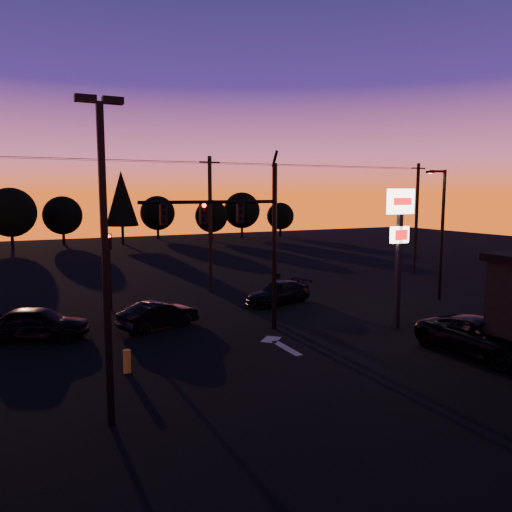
{
  "coord_description": "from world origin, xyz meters",
  "views": [
    {
      "loc": [
        -9.7,
        -17.04,
        6.59
      ],
      "look_at": [
        1.0,
        5.0,
        3.5
      ],
      "focal_mm": 35.0,
      "sensor_mm": 36.0,
      "label": 1
    }
  ],
  "objects_px": {
    "bollard": "(127,361)",
    "car_right": "(278,293)",
    "car_left": "(38,323)",
    "suv_parked": "(483,338)",
    "pylon_sign": "(400,228)",
    "car_mid": "(159,315)",
    "traffic_signal_mast": "(244,229)",
    "secondary_signal": "(109,260)",
    "streetlight": "(441,229)",
    "parking_lot_light": "(105,242)"
  },
  "relations": [
    {
      "from": "bollard",
      "to": "car_right",
      "type": "bearing_deg",
      "value": 36.46
    },
    {
      "from": "car_left",
      "to": "suv_parked",
      "type": "bearing_deg",
      "value": -99.44
    },
    {
      "from": "suv_parked",
      "to": "pylon_sign",
      "type": "bearing_deg",
      "value": 87.82
    },
    {
      "from": "car_mid",
      "to": "car_right",
      "type": "height_order",
      "value": "car_mid"
    },
    {
      "from": "traffic_signal_mast",
      "to": "secondary_signal",
      "type": "bearing_deg",
      "value": 123.19
    },
    {
      "from": "bollard",
      "to": "pylon_sign",
      "type": "bearing_deg",
      "value": 2.02
    },
    {
      "from": "pylon_sign",
      "to": "suv_parked",
      "type": "height_order",
      "value": "pylon_sign"
    },
    {
      "from": "car_right",
      "to": "bollard",
      "type": "bearing_deg",
      "value": -70.64
    },
    {
      "from": "streetlight",
      "to": "suv_parked",
      "type": "bearing_deg",
      "value": -127.07
    },
    {
      "from": "pylon_sign",
      "to": "car_mid",
      "type": "relative_size",
      "value": 1.7
    },
    {
      "from": "bollard",
      "to": "car_left",
      "type": "bearing_deg",
      "value": 114.62
    },
    {
      "from": "car_left",
      "to": "car_right",
      "type": "height_order",
      "value": "car_left"
    },
    {
      "from": "traffic_signal_mast",
      "to": "secondary_signal",
      "type": "height_order",
      "value": "traffic_signal_mast"
    },
    {
      "from": "car_mid",
      "to": "car_right",
      "type": "xyz_separation_m",
      "value": [
        7.9,
        2.28,
        -0.01
      ]
    },
    {
      "from": "secondary_signal",
      "to": "car_right",
      "type": "relative_size",
      "value": 0.97
    },
    {
      "from": "car_left",
      "to": "car_right",
      "type": "distance_m",
      "value": 13.47
    },
    {
      "from": "secondary_signal",
      "to": "car_mid",
      "type": "bearing_deg",
      "value": -73.42
    },
    {
      "from": "pylon_sign",
      "to": "car_mid",
      "type": "distance_m",
      "value": 12.45
    },
    {
      "from": "traffic_signal_mast",
      "to": "parking_lot_light",
      "type": "xyz_separation_m",
      "value": [
        -7.4,
        -6.99,
        0.33
      ]
    },
    {
      "from": "car_mid",
      "to": "suv_parked",
      "type": "xyz_separation_m",
      "value": [
        10.75,
        -9.94,
        0.1
      ]
    },
    {
      "from": "parking_lot_light",
      "to": "pylon_sign",
      "type": "relative_size",
      "value": 1.34
    },
    {
      "from": "secondary_signal",
      "to": "car_left",
      "type": "bearing_deg",
      "value": -131.78
    },
    {
      "from": "parking_lot_light",
      "to": "bollard",
      "type": "xyz_separation_m",
      "value": [
        1.27,
        4.03,
        -4.84
      ]
    },
    {
      "from": "car_right",
      "to": "streetlight",
      "type": "bearing_deg",
      "value": 53.53
    },
    {
      "from": "secondary_signal",
      "to": "parking_lot_light",
      "type": "height_order",
      "value": "parking_lot_light"
    },
    {
      "from": "parking_lot_light",
      "to": "suv_parked",
      "type": "bearing_deg",
      "value": -1.43
    },
    {
      "from": "secondary_signal",
      "to": "car_right",
      "type": "bearing_deg",
      "value": -15.68
    },
    {
      "from": "traffic_signal_mast",
      "to": "bollard",
      "type": "relative_size",
      "value": 10.03
    },
    {
      "from": "pylon_sign",
      "to": "suv_parked",
      "type": "xyz_separation_m",
      "value": [
        0.21,
        -4.87,
        -4.16
      ]
    },
    {
      "from": "pylon_sign",
      "to": "suv_parked",
      "type": "bearing_deg",
      "value": -87.52
    },
    {
      "from": "car_mid",
      "to": "streetlight",
      "type": "bearing_deg",
      "value": -113.09
    },
    {
      "from": "car_right",
      "to": "car_mid",
      "type": "bearing_deg",
      "value": -91.0
    },
    {
      "from": "car_mid",
      "to": "suv_parked",
      "type": "distance_m",
      "value": 14.64
    },
    {
      "from": "secondary_signal",
      "to": "car_left",
      "type": "relative_size",
      "value": 0.98
    },
    {
      "from": "traffic_signal_mast",
      "to": "suv_parked",
      "type": "bearing_deg",
      "value": -45.2
    },
    {
      "from": "streetlight",
      "to": "parking_lot_light",
      "type": "bearing_deg",
      "value": -158.35
    },
    {
      "from": "streetlight",
      "to": "car_left",
      "type": "relative_size",
      "value": 1.8
    },
    {
      "from": "car_mid",
      "to": "bollard",
      "type": "bearing_deg",
      "value": 134.58
    },
    {
      "from": "secondary_signal",
      "to": "parking_lot_light",
      "type": "xyz_separation_m",
      "value": [
        -2.5,
        -14.49,
        2.41
      ]
    },
    {
      "from": "parking_lot_light",
      "to": "traffic_signal_mast",
      "type": "bearing_deg",
      "value": 43.37
    },
    {
      "from": "car_mid",
      "to": "car_right",
      "type": "relative_size",
      "value": 0.9
    },
    {
      "from": "bollard",
      "to": "secondary_signal",
      "type": "bearing_deg",
      "value": 83.31
    },
    {
      "from": "pylon_sign",
      "to": "car_right",
      "type": "bearing_deg",
      "value": 109.71
    },
    {
      "from": "traffic_signal_mast",
      "to": "streetlight",
      "type": "xyz_separation_m",
      "value": [
        14.01,
        1.51,
        -0.52
      ]
    },
    {
      "from": "car_left",
      "to": "car_mid",
      "type": "distance_m",
      "value": 5.46
    },
    {
      "from": "suv_parked",
      "to": "parking_lot_light",
      "type": "bearing_deg",
      "value": 173.91
    },
    {
      "from": "traffic_signal_mast",
      "to": "car_left",
      "type": "xyz_separation_m",
      "value": [
        -8.88,
        3.04,
        -4.18
      ]
    },
    {
      "from": "traffic_signal_mast",
      "to": "bollard",
      "type": "distance_m",
      "value": 8.16
    },
    {
      "from": "traffic_signal_mast",
      "to": "bollard",
      "type": "height_order",
      "value": "traffic_signal_mast"
    },
    {
      "from": "car_left",
      "to": "secondary_signal",
      "type": "bearing_deg",
      "value": -18.5
    }
  ]
}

